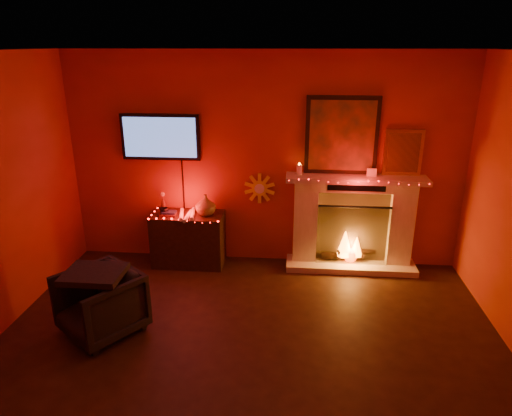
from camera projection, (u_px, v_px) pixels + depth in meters
The scene contains 6 objects.
room at pixel (239, 243), 3.42m from camera, with size 5.00×5.00×5.00m.
fireplace at pixel (352, 214), 5.77m from camera, with size 1.72×0.40×2.18m.
tv at pixel (161, 137), 5.72m from camera, with size 1.00×0.07×1.24m.
sunburst_clock at pixel (260, 188), 5.86m from camera, with size 0.40×0.03×0.40m.
console_table at pixel (189, 237), 5.94m from camera, with size 0.91×0.54×0.97m.
armchair at pixel (101, 304), 4.52m from camera, with size 0.70×0.72×0.65m, color black.
Camera 1 is at (0.41, -3.10, 2.76)m, focal length 32.00 mm.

